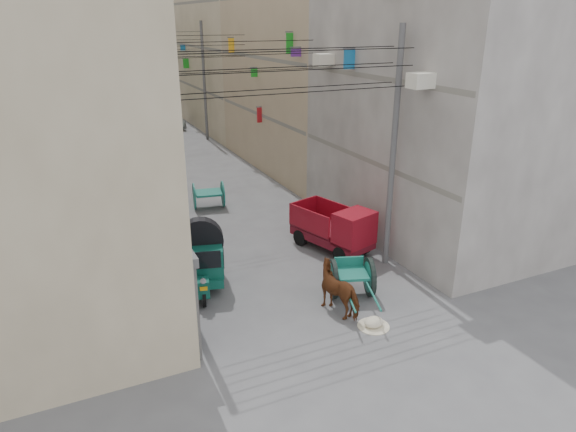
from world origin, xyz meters
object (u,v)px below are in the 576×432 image
auto_rickshaw (202,256)px  mini_truck (339,231)px  feed_sack (374,322)px  horse (341,289)px  distant_car_white (151,168)px  distant_car_green (154,123)px  distant_car_grey (172,120)px  second_cart (209,194)px  tonga_cart (351,277)px

auto_rickshaw → mini_truck: bearing=18.6°
feed_sack → horse: bearing=110.1°
horse → feed_sack: bearing=92.2°
distant_car_white → horse: bearing=110.5°
mini_truck → distant_car_green: 24.82m
mini_truck → feed_sack: mini_truck is taller
auto_rickshaw → distant_car_white: (0.80, 12.56, -0.40)m
mini_truck → distant_car_grey: bearing=73.6°
distant_car_white → distant_car_green: 12.82m
distant_car_white → distant_car_grey: (4.22, 13.62, -0.06)m
distant_car_green → feed_sack: bearing=91.6°
distant_car_white → distant_car_grey: 14.26m
horse → distant_car_grey: size_ratio=0.48×
distant_car_grey → auto_rickshaw: bearing=-104.0°
horse → distant_car_grey: (1.76, 29.35, -0.13)m
second_cart → horse: (0.95, -10.24, 0.07)m
tonga_cart → horse: size_ratio=1.72×
feed_sack → mini_truck: bearing=71.4°
auto_rickshaw → distant_car_grey: bearing=93.7°
second_cart → distant_car_grey: bearing=92.2°
feed_sack → distant_car_white: bearing=99.7°
tonga_cart → distant_car_white: 15.46m
tonga_cart → feed_sack: tonga_cart is taller
mini_truck → distant_car_green: bearing=77.4°
distant_car_white → distant_car_grey: bearing=-95.6°
auto_rickshaw → feed_sack: bearing=-35.0°
distant_car_white → second_cart: bearing=117.0°
mini_truck → horse: mini_truck is taller
auto_rickshaw → tonga_cart: bearing=-18.0°
mini_truck → distant_car_white: (-4.46, 12.19, -0.21)m
second_cart → distant_car_white: (-1.52, 5.49, 0.00)m
second_cart → distant_car_grey: second_cart is taller
feed_sack → distant_car_white: size_ratio=0.15×
auto_rickshaw → feed_sack: (3.68, -4.32, -0.90)m
auto_rickshaw → second_cart: bearing=86.4°
feed_sack → horse: 1.35m
distant_car_grey → mini_truck: bearing=-92.6°
auto_rickshaw → distant_car_green: 25.35m
auto_rickshaw → distant_car_white: bearing=100.9°
mini_truck → second_cart: mini_truck is taller
mini_truck → distant_car_white: size_ratio=0.91×
auto_rickshaw → mini_truck: mini_truck is taller
tonga_cart → horse: 0.97m
horse → distant_car_white: bearing=-98.9°
horse → distant_car_green: size_ratio=0.37×
second_cart → distant_car_white: size_ratio=0.41×
auto_rickshaw → mini_truck: size_ratio=0.76×
mini_truck → horse: bearing=-136.3°
feed_sack → distant_car_green: bearing=90.6°
mini_truck → feed_sack: 5.00m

